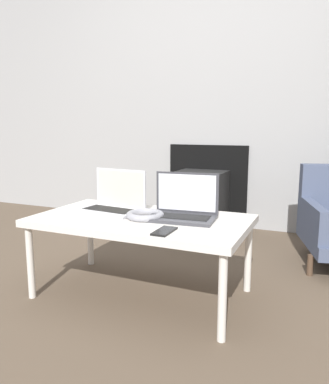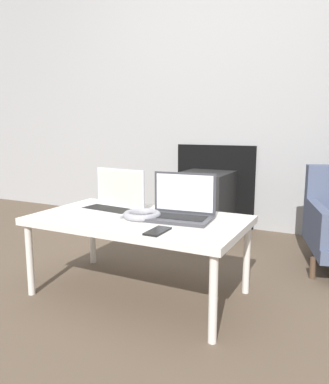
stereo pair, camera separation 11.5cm
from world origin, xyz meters
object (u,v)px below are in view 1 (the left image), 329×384
at_px(tv, 198,202).
at_px(phone, 164,231).
at_px(headphones, 145,215).
at_px(laptop_left, 114,202).
at_px(laptop_right, 183,208).

bearing_deg(tv, phone, -77.12).
height_order(headphones, phone, headphones).
relative_size(laptop_left, tv, 0.70).
distance_m(laptop_right, headphones, 0.20).
xyz_separation_m(laptop_right, headphones, (-0.17, -0.08, -0.03)).
relative_size(laptop_right, headphones, 1.82).
distance_m(laptop_left, headphones, 0.25).
xyz_separation_m(headphones, phone, (0.19, -0.19, -0.01)).
bearing_deg(laptop_right, laptop_left, 174.79).
bearing_deg(laptop_left, tv, 92.18).
bearing_deg(phone, headphones, 134.56).
bearing_deg(headphones, laptop_left, 160.21).
relative_size(headphones, tv, 0.38).
relative_size(laptop_right, tv, 0.69).
relative_size(laptop_right, phone, 2.36).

